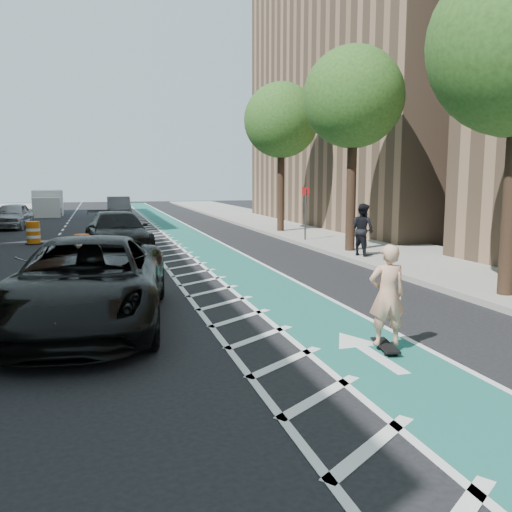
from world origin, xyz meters
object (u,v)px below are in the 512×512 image
object	(u,v)px
skateboarder	(387,295)
suv_near	(87,283)
barrel_a	(62,269)
suv_far	(117,232)

from	to	relation	value
skateboarder	suv_near	size ratio (longest dim) A/B	0.27
suv_near	barrel_a	bearing A→B (deg)	107.26
skateboarder	suv_near	bearing A→B (deg)	-21.56
suv_near	suv_far	bearing A→B (deg)	92.81
skateboarder	suv_far	size ratio (longest dim) A/B	0.31
skateboarder	suv_far	xyz separation A→B (m)	(-3.83, 14.01, -0.17)
suv_far	barrel_a	world-z (taller)	suv_far
barrel_a	suv_far	bearing A→B (deg)	76.17
suv_near	barrel_a	xyz separation A→B (m)	(-0.72, 4.28, -0.38)
suv_near	suv_far	world-z (taller)	suv_near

